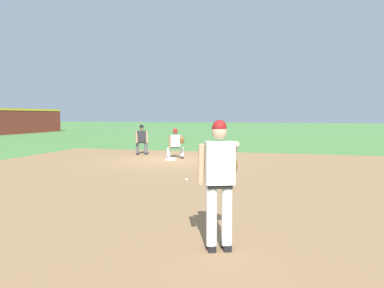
{
  "coord_description": "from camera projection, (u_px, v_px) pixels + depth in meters",
  "views": [
    {
      "loc": [
        -15.16,
        -4.96,
        1.93
      ],
      "look_at": [
        -7.04,
        -2.8,
        1.27
      ],
      "focal_mm": 35.0,
      "sensor_mm": 36.0,
      "label": 1
    }
  ],
  "objects": [
    {
      "name": "umpire",
      "position": [
        142.0,
        138.0,
        18.07
      ],
      "size": [
        0.61,
        0.67,
        1.46
      ],
      "color": "black",
      "rests_on": "ground"
    },
    {
      "name": "baseball",
      "position": [
        187.0,
        180.0,
        10.94
      ],
      "size": [
        0.07,
        0.07,
        0.07
      ],
      "primitive_type": "sphere",
      "color": "white",
      "rests_on": "ground"
    },
    {
      "name": "ground_plane",
      "position": [
        171.0,
        160.0,
        16.02
      ],
      "size": [
        160.0,
        160.0,
        0.0
      ],
      "primitive_type": "plane",
      "color": "#518942"
    },
    {
      "name": "pitcher",
      "position": [
        220.0,
        177.0,
        5.27
      ],
      "size": [
        0.82,
        0.6,
        1.86
      ],
      "color": "black",
      "rests_on": "ground"
    },
    {
      "name": "first_baseman",
      "position": [
        176.0,
        142.0,
        16.48
      ],
      "size": [
        0.85,
        0.95,
        1.34
      ],
      "color": "black",
      "rests_on": "ground"
    },
    {
      "name": "first_base_bag",
      "position": [
        171.0,
        159.0,
        16.02
      ],
      "size": [
        0.38,
        0.38,
        0.09
      ],
      "primitive_type": "cube",
      "color": "white",
      "rests_on": "ground"
    },
    {
      "name": "infield_dirt_patch",
      "position": [
        183.0,
        182.0,
        10.67
      ],
      "size": [
        18.0,
        18.0,
        0.01
      ],
      "primitive_type": "cube",
      "color": "#9E754C",
      "rests_on": "ground"
    }
  ]
}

